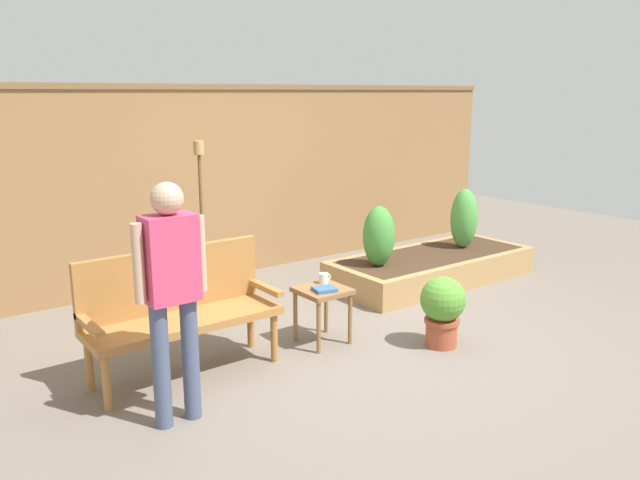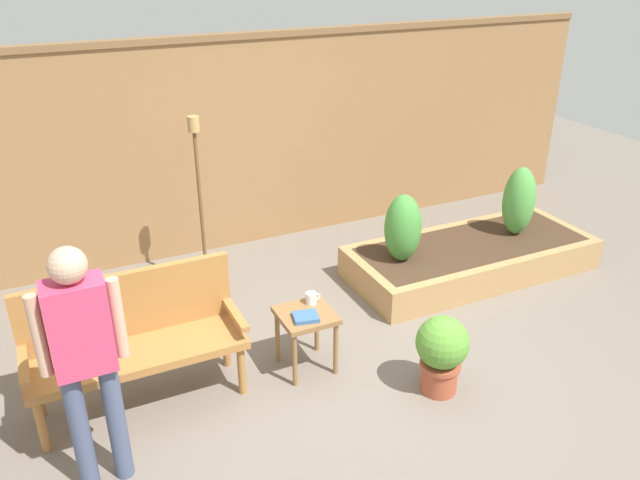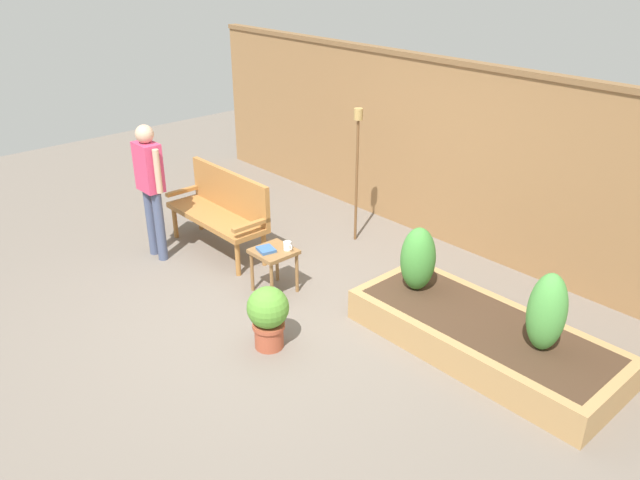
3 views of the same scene
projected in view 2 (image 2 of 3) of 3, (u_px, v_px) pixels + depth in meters
The scene contains 12 objects.
ground_plane at pixel (359, 376), 4.72m from camera, with size 14.00×14.00×0.00m, color #70665B.
fence_back at pixel (238, 143), 6.37m from camera, with size 8.40×0.14×2.16m.
garden_bench at pixel (133, 331), 4.29m from camera, with size 1.44×0.48×0.94m.
side_table at pixel (306, 322), 4.66m from camera, with size 0.40×0.40×0.48m.
cup_on_table at pixel (311, 298), 4.73m from camera, with size 0.12×0.08×0.09m.
book_on_table at pixel (306, 317), 4.55m from camera, with size 0.18×0.15×0.03m, color #38609E.
potted_boxwood at pixel (442, 351), 4.44m from camera, with size 0.38×0.38×0.60m.
raised_planter_bed at pixel (471, 258), 6.15m from camera, with size 2.40×1.00×0.30m.
shrub_near_bench at pixel (403, 228), 5.65m from camera, with size 0.33×0.33×0.63m.
shrub_far_corner at pixel (519, 201), 6.15m from camera, with size 0.31×0.31×0.69m.
tiki_torch at pixel (198, 174), 5.46m from camera, with size 0.10×0.10×1.62m.
person_by_bench at pixel (84, 351), 3.42m from camera, with size 0.47×0.20×1.56m.
Camera 2 is at (-1.91, -3.33, 2.95)m, focal length 35.48 mm.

